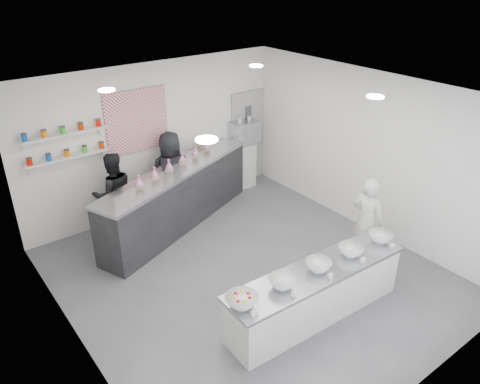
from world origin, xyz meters
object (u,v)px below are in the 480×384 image
at_px(woman_prep, 367,221).
at_px(staff_right, 172,174).
at_px(prep_counter, 316,293).
at_px(back_bar, 178,198).
at_px(espresso_ledge, 226,169).
at_px(espresso_machine, 244,132).
at_px(staff_left, 114,194).

xyz_separation_m(woman_prep, staff_right, (-1.72, 3.45, 0.09)).
bearing_deg(prep_counter, back_bar, 95.97).
distance_m(espresso_ledge, espresso_machine, 0.91).
bearing_deg(staff_left, woman_prep, 139.11).
height_order(back_bar, woman_prep, woman_prep).
xyz_separation_m(espresso_ledge, staff_right, (-1.45, -0.18, 0.34)).
xyz_separation_m(prep_counter, back_bar, (-0.21, 3.45, 0.19)).
relative_size(prep_counter, staff_right, 1.68).
relative_size(woman_prep, staff_right, 0.90).
bearing_deg(espresso_ledge, woman_prep, -85.67).
distance_m(back_bar, staff_right, 0.58).
xyz_separation_m(prep_counter, espresso_machine, (1.91, 4.11, 0.88)).
relative_size(espresso_ledge, staff_left, 0.87).
xyz_separation_m(back_bar, espresso_machine, (2.12, 0.66, 0.68)).
relative_size(back_bar, espresso_ledge, 2.72).
distance_m(woman_prep, staff_left, 4.54).
bearing_deg(espresso_machine, espresso_ledge, 180.00).
bearing_deg(staff_right, back_bar, 89.89).
distance_m(back_bar, staff_left, 1.19).
bearing_deg(espresso_machine, back_bar, -162.63).
xyz_separation_m(espresso_machine, staff_left, (-3.19, -0.18, -0.47)).
bearing_deg(staff_left, prep_counter, 116.66).
bearing_deg(back_bar, staff_right, 50.26).
height_order(espresso_machine, woman_prep, woman_prep).
xyz_separation_m(prep_counter, staff_left, (-1.28, 3.93, 0.41)).
xyz_separation_m(woman_prep, staff_left, (-2.95, 3.45, 0.03)).
bearing_deg(staff_left, back_bar, 164.28).
relative_size(espresso_ledge, woman_prep, 0.90).
height_order(espresso_ledge, woman_prep, woman_prep).
distance_m(espresso_ledge, staff_right, 1.50).
bearing_deg(staff_right, woman_prep, 134.58).
bearing_deg(back_bar, staff_left, 134.13).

